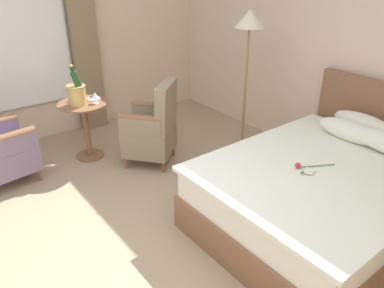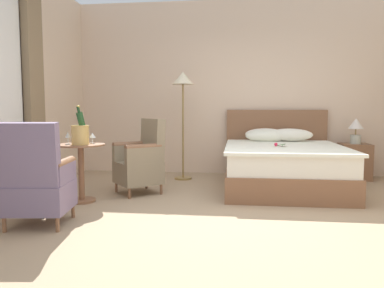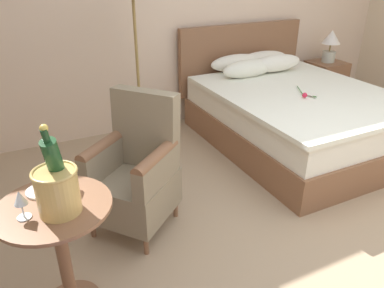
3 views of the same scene
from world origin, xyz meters
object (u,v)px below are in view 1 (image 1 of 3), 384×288
wine_glass_near_edge (74,92)px  armchair_by_window (153,129)px  wine_glass_near_bucket (95,95)px  snack_plate (94,98)px  bed (327,190)px  side_table_round (86,124)px  floor_lamp_brass (249,35)px  champagne_bucket (77,92)px

wine_glass_near_edge → armchair_by_window: bearing=39.2°
wine_glass_near_edge → armchair_by_window: (0.74, 0.60, -0.37)m
wine_glass_near_bucket → snack_plate: 0.17m
wine_glass_near_bucket → wine_glass_near_edge: 0.29m
bed → snack_plate: size_ratio=13.64×
side_table_round → wine_glass_near_bucket: bearing=47.0°
snack_plate → wine_glass_near_edge: bearing=-116.8°
side_table_round → wine_glass_near_edge: bearing=-163.0°
floor_lamp_brass → wine_glass_near_edge: 2.12m
wine_glass_near_bucket → snack_plate: (-0.14, 0.04, -0.08)m
side_table_round → bed: bearing=25.1°
bed → wine_glass_near_edge: size_ratio=14.56×
champagne_bucket → wine_glass_near_edge: size_ratio=3.14×
bed → champagne_bucket: bearing=-153.4°
floor_lamp_brass → armchair_by_window: floor_lamp_brass is taller
floor_lamp_brass → side_table_round: size_ratio=2.43×
side_table_round → snack_plate: 0.32m
wine_glass_near_edge → snack_plate: wine_glass_near_edge is taller
snack_plate → armchair_by_window: armchair_by_window is taller
bed → armchair_by_window: bearing=-162.0°
floor_lamp_brass → champagne_bucket: 2.04m
side_table_round → wine_glass_near_bucket: wine_glass_near_bucket is taller
bed → wine_glass_near_edge: (-2.67, -1.23, 0.47)m
wine_glass_near_bucket → wine_glass_near_edge: (-0.24, -0.16, 0.01)m
champagne_bucket → armchair_by_window: bearing=47.5°
wine_glass_near_bucket → wine_glass_near_edge: size_ratio=0.89×
champagne_bucket → snack_plate: (-0.07, 0.22, -0.14)m
wine_glass_near_edge → armchair_by_window: 1.03m
side_table_round → armchair_by_window: bearing=43.0°
floor_lamp_brass → armchair_by_window: size_ratio=1.72×
floor_lamp_brass → champagne_bucket: size_ratio=3.67×
floor_lamp_brass → champagne_bucket: bearing=-120.1°
wine_glass_near_bucket → champagne_bucket: bearing=-113.1°
side_table_round → wine_glass_near_bucket: 0.39m
side_table_round → wine_glass_near_edge: wine_glass_near_edge is taller
wine_glass_near_edge → snack_plate: size_ratio=0.94×
side_table_round → floor_lamp_brass: bearing=58.1°
side_table_round → wine_glass_near_edge: (-0.14, -0.04, 0.37)m
floor_lamp_brass → wine_glass_near_bucket: size_ratio=13.02×
side_table_round → armchair_by_window: 0.82m
bed → floor_lamp_brass: 1.92m
side_table_round → champagne_bucket: size_ratio=1.51×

